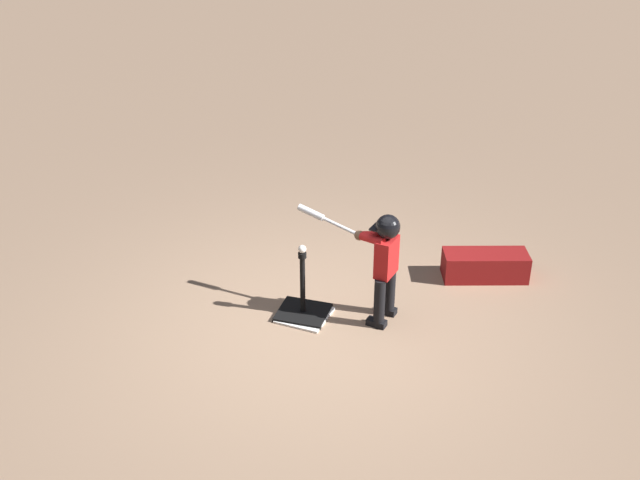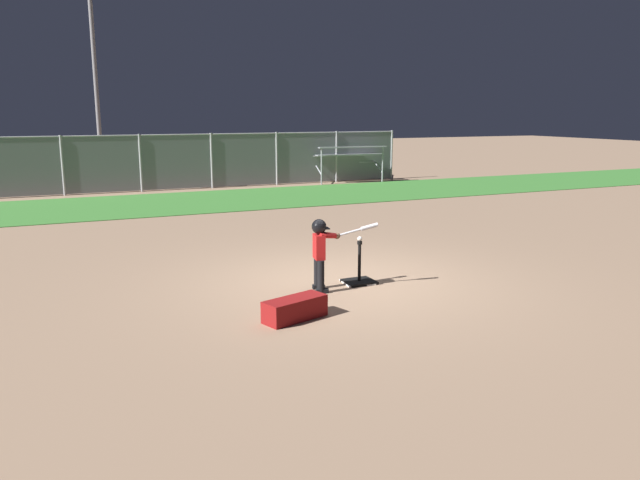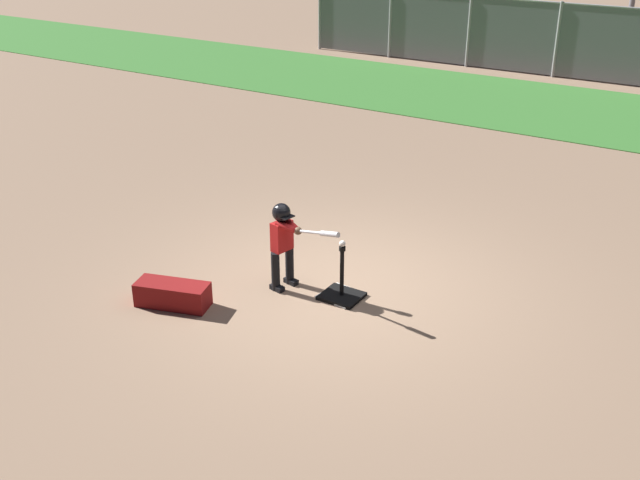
% 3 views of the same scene
% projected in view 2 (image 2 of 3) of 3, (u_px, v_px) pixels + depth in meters
% --- Properties ---
extents(ground_plane, '(90.00, 90.00, 0.00)m').
position_uv_depth(ground_plane, '(344.00, 281.00, 9.69)').
color(ground_plane, '#93755B').
extents(grass_outfield_strip, '(56.00, 4.56, 0.02)m').
position_uv_depth(grass_outfield_strip, '(200.00, 201.00, 18.22)').
color(grass_outfield_strip, '#3D7F33').
rests_on(grass_outfield_strip, ground_plane).
extents(backstop_fence, '(16.62, 0.08, 1.87)m').
position_uv_depth(backstop_fence, '(177.00, 160.00, 20.79)').
color(backstop_fence, '#9E9EA3').
rests_on(backstop_fence, ground_plane).
extents(home_plate, '(0.48, 0.48, 0.02)m').
position_uv_depth(home_plate, '(357.00, 282.00, 9.60)').
color(home_plate, white).
rests_on(home_plate, ground_plane).
extents(batting_tee, '(0.46, 0.41, 0.66)m').
position_uv_depth(batting_tee, '(359.00, 278.00, 9.58)').
color(batting_tee, black).
rests_on(batting_tee, ground_plane).
extents(batter_child, '(0.99, 0.38, 1.07)m').
position_uv_depth(batter_child, '(322.00, 246.00, 9.05)').
color(batter_child, black).
rests_on(batter_child, ground_plane).
extents(baseball, '(0.07, 0.07, 0.07)m').
position_uv_depth(baseball, '(360.00, 239.00, 9.45)').
color(baseball, white).
rests_on(baseball, batting_tee).
extents(bleachers_far_left, '(3.10, 2.48, 1.34)m').
position_uv_depth(bleachers_far_left, '(157.00, 168.00, 21.85)').
color(bleachers_far_left, '#93969E').
rests_on(bleachers_far_left, ground_plane).
extents(bleachers_left_center, '(2.81, 2.59, 1.36)m').
position_uv_depth(bleachers_left_center, '(342.00, 163.00, 23.70)').
color(bleachers_left_center, '#93969E').
rests_on(bleachers_left_center, ground_plane).
extents(equipment_bag, '(0.90, 0.56, 0.28)m').
position_uv_depth(equipment_bag, '(295.00, 309.00, 7.89)').
color(equipment_bag, maroon).
rests_on(equipment_bag, ground_plane).
extents(field_light_pole, '(1.76, 0.44, 9.76)m').
position_uv_depth(field_light_pole, '(92.00, 30.00, 28.55)').
color(field_light_pole, slate).
rests_on(field_light_pole, ground_plane).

